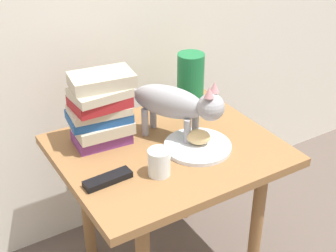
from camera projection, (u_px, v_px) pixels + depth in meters
name	position (u px, v px, depth m)	size (l,w,h in m)	color
side_table	(168.00, 167.00, 1.67)	(0.72, 0.60, 0.56)	olive
plate	(198.00, 146.00, 1.62)	(0.23, 0.23, 0.01)	silver
bread_roll	(199.00, 137.00, 1.61)	(0.08, 0.06, 0.05)	#E0BC7A
cat	(176.00, 104.00, 1.61)	(0.28, 0.42, 0.23)	#99999E
book_stack	(101.00, 109.00, 1.60)	(0.24, 0.16, 0.25)	#72337A
green_vase	(190.00, 83.00, 1.79)	(0.10, 0.10, 0.23)	#196B38
candle_jar	(159.00, 164.00, 1.48)	(0.07, 0.07, 0.08)	silver
tv_remote	(108.00, 179.00, 1.46)	(0.15, 0.04, 0.02)	black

